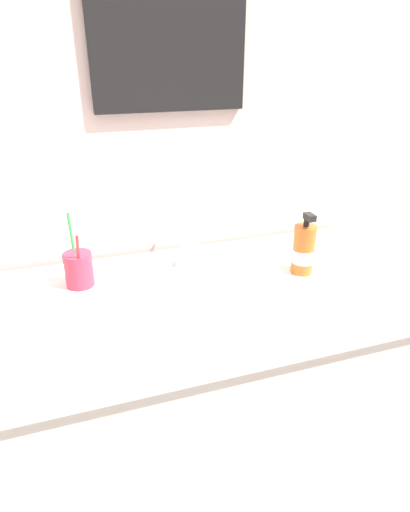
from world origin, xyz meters
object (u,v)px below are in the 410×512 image
object	(u,v)px
toothbrush_red	(78,252)
toothbrush_cup	(79,269)
faucet	(187,237)
soap_dispenser	(304,250)
toothbrush_green	(72,238)

from	to	relation	value
toothbrush_red	toothbrush_cup	bearing A→B (deg)	97.19
faucet	soap_dispenser	xyz separation A→B (m)	(0.28, -0.17, -0.01)
toothbrush_red	soap_dispenser	bearing A→B (deg)	-8.37
faucet	toothbrush_green	distance (m)	0.31
toothbrush_cup	soap_dispenser	size ratio (longest dim) A/B	0.52
faucet	toothbrush_cup	distance (m)	0.31
toothbrush_red	soap_dispenser	size ratio (longest dim) A/B	1.02
toothbrush_cup	faucet	bearing A→B (deg)	9.95
toothbrush_cup	toothbrush_green	bearing A→B (deg)	100.20
toothbrush_green	faucet	bearing A→B (deg)	3.29
toothbrush_green	soap_dispenser	size ratio (longest dim) A/B	1.18
toothbrush_cup	soap_dispenser	world-z (taller)	soap_dispenser
toothbrush_cup	toothbrush_green	xyz separation A→B (m)	(-0.01, 0.04, 0.08)
faucet	soap_dispenser	size ratio (longest dim) A/B	0.87
toothbrush_cup	toothbrush_red	distance (m)	0.07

